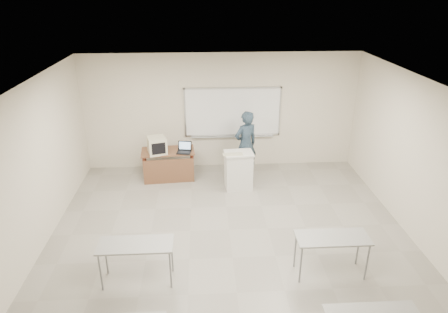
{
  "coord_description": "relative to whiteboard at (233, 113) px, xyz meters",
  "views": [
    {
      "loc": [
        -0.5,
        -5.83,
        4.55
      ],
      "look_at": [
        -0.03,
        2.2,
        1.03
      ],
      "focal_mm": 32.0,
      "sensor_mm": 36.0,
      "label": 1
    }
  ],
  "objects": [
    {
      "name": "laptop",
      "position": [
        -1.25,
        -0.79,
        -0.67
      ],
      "size": [
        0.33,
        0.31,
        0.25
      ],
      "rotation": [
        0.0,
        0.0,
        -0.18
      ],
      "color": "black",
      "rests_on": "instructor_desk"
    },
    {
      "name": "whiteboard",
      "position": [
        0.0,
        0.0,
        0.0
      ],
      "size": [
        2.48,
        0.1,
        1.31
      ],
      "color": "white",
      "rests_on": "floor"
    },
    {
      "name": "mouse",
      "position": [
        -1.26,
        -0.62,
        -0.71
      ],
      "size": [
        0.1,
        0.08,
        0.03
      ],
      "primitive_type": "ellipsoid",
      "rotation": [
        0.0,
        0.0,
        0.29
      ],
      "color": "#A0A3A8",
      "rests_on": "instructor_desk"
    },
    {
      "name": "floor",
      "position": [
        -0.3,
        -3.97,
        -1.49
      ],
      "size": [
        7.0,
        8.0,
        0.01
      ],
      "primitive_type": "cube",
      "color": "gray",
      "rests_on": "ground"
    },
    {
      "name": "student_desks",
      "position": [
        -0.3,
        -5.32,
        -0.81
      ],
      "size": [
        4.4,
        2.2,
        0.73
      ],
      "color": "gray",
      "rests_on": "floor"
    },
    {
      "name": "keyboard",
      "position": [
        -0.1,
        -1.43,
        -0.54
      ],
      "size": [
        0.47,
        0.19,
        0.03
      ],
      "primitive_type": "cube",
      "rotation": [
        0.0,
        0.0,
        0.08
      ],
      "color": "#BFBA9B",
      "rests_on": "podium"
    },
    {
      "name": "podium",
      "position": [
        0.05,
        -1.31,
        -1.02
      ],
      "size": [
        0.66,
        0.48,
        0.92
      ],
      "rotation": [
        0.0,
        0.0,
        0.08
      ],
      "color": "beige",
      "rests_on": "floor"
    },
    {
      "name": "instructor_desk",
      "position": [
        -1.65,
        -0.78,
        -0.96
      ],
      "size": [
        1.29,
        0.65,
        0.75
      ],
      "rotation": [
        0.0,
        0.0,
        0.08
      ],
      "color": "brown",
      "rests_on": "floor"
    },
    {
      "name": "crt_monitor",
      "position": [
        -1.9,
        -0.79,
        -0.54
      ],
      "size": [
        0.43,
        0.48,
        0.41
      ],
      "rotation": [
        0.0,
        0.0,
        0.27
      ],
      "color": "#BFBA9B",
      "rests_on": "instructor_desk"
    },
    {
      "name": "presenter",
      "position": [
        0.27,
        -0.68,
        -0.62
      ],
      "size": [
        0.75,
        0.65,
        1.72
      ],
      "primitive_type": "imported",
      "rotation": [
        0.0,
        0.0,
        3.61
      ],
      "color": "black",
      "rests_on": "floor"
    }
  ]
}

